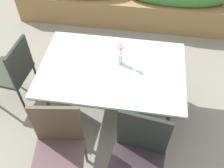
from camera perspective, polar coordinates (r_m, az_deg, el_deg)
ground_plane at (r=3.25m, az=-1.41°, el=-3.82°), size 12.00×12.00×0.00m
dining_table at (r=2.67m, az=0.00°, el=2.92°), size 1.50×0.99×0.71m
chair_near_right at (r=2.26m, az=5.77°, el=-15.94°), size 0.52×0.52×0.99m
chair_near_left at (r=2.36m, az=-11.90°, el=-13.64°), size 0.50×0.50×0.97m
chair_end_left at (r=3.10m, az=-21.11°, el=2.90°), size 0.47×0.47×0.89m
flower_vase at (r=2.61m, az=1.87°, el=6.55°), size 0.06×0.06×0.25m
planter_box at (r=4.29m, az=3.10°, el=17.90°), size 3.47×0.55×0.77m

